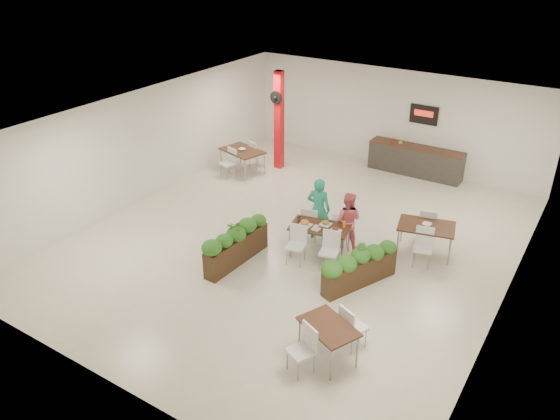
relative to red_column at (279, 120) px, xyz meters
The scene contains 12 objects.
ground 5.11m from the red_column, 51.64° to the right, with size 12.00×12.00×0.00m, color beige.
room_shell 4.85m from the red_column, 51.64° to the right, with size 10.10×12.10×3.22m.
red_column is the anchor object (origin of this frame).
service_counter 4.56m from the red_column, 25.00° to the left, with size 3.00×0.64×2.20m.
main_table 5.66m from the red_column, 47.40° to the right, with size 1.54×1.85×0.92m.
diner_man 4.89m from the red_column, 45.54° to the right, with size 0.60×0.39×1.65m, color #239B75.
diner_woman 5.49m from the red_column, 39.48° to the right, with size 0.71×0.55×1.46m, color #F16B75.
planter_left 6.06m from the red_column, 66.96° to the right, with size 0.48×2.09×1.10m.
planter_right 7.13m from the red_column, 42.84° to the right, with size 1.05×1.88×1.05m.
side_table_a 1.59m from the red_column, 129.21° to the right, with size 1.56×1.67×0.92m.
side_table_b 6.57m from the red_column, 24.51° to the right, with size 1.49×1.67×0.92m.
side_table_c 9.27m from the red_column, 51.90° to the right, with size 1.26×1.65×0.92m.
Camera 1 is at (6.08, -10.41, 6.96)m, focal length 35.00 mm.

